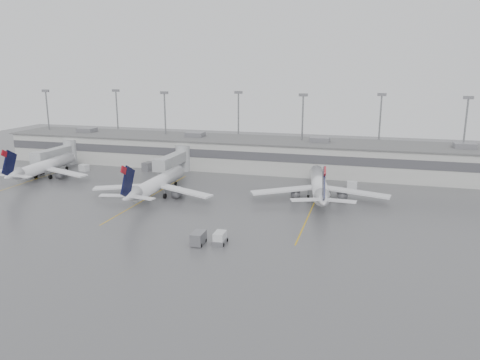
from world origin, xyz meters
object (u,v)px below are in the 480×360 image
(jet_mid_left, at_px, (156,183))
(baggage_tug, at_px, (220,239))
(jet_mid_right, at_px, (319,185))
(jet_far_left, at_px, (43,167))

(jet_mid_left, height_order, baggage_tug, jet_mid_left)
(jet_mid_left, distance_m, jet_mid_right, 34.73)
(baggage_tug, bearing_deg, jet_mid_right, 66.24)
(jet_far_left, distance_m, jet_mid_left, 36.17)
(jet_far_left, bearing_deg, baggage_tug, -32.53)
(jet_mid_right, bearing_deg, jet_mid_left, -177.25)
(jet_mid_right, relative_size, baggage_tug, 10.37)
(jet_far_left, xyz_separation_m, jet_mid_left, (35.19, -8.39, 0.05))
(jet_far_left, height_order, jet_mid_right, jet_mid_right)
(jet_far_left, relative_size, jet_mid_right, 0.93)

